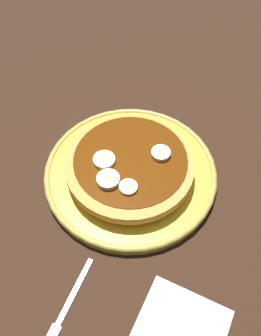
{
  "coord_description": "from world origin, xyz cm",
  "views": [
    {
      "loc": [
        8.62,
        -33.46,
        50.18
      ],
      "look_at": [
        0.0,
        0.0,
        2.26
      ],
      "focal_mm": 40.02,
      "sensor_mm": 36.0,
      "label": 1
    }
  ],
  "objects": [
    {
      "name": "ground_plane",
      "position": [
        0.0,
        0.0,
        -1.5
      ],
      "size": [
        140.0,
        140.0,
        3.0
      ],
      "primitive_type": "cube",
      "color": "black"
    },
    {
      "name": "banana_slice_2",
      "position": [
        4.31,
        1.92,
        4.97
      ],
      "size": [
        2.99,
        2.99,
        0.97
      ],
      "color": "#F7EBC1",
      "rests_on": "pancake_stack"
    },
    {
      "name": "banana_slice_3",
      "position": [
        1.01,
        -5.22,
        4.84
      ],
      "size": [
        2.72,
        2.72,
        0.73
      ],
      "color": "#F2EFB3",
      "rests_on": "pancake_stack"
    },
    {
      "name": "banana_slice_1",
      "position": [
        -2.13,
        -4.78,
        5.02
      ],
      "size": [
        3.42,
        3.42,
        1.08
      ],
      "color": "#ECE9C2",
      "rests_on": "pancake_stack"
    },
    {
      "name": "napkin",
      "position": [
        11.9,
        -21.64,
        0.15
      ],
      "size": [
        12.93,
        12.93,
        0.3
      ],
      "primitive_type": "cube",
      "rotation": [
        0.0,
        0.0,
        -0.2
      ],
      "color": "white",
      "rests_on": "ground_plane"
    },
    {
      "name": "pancake_stack",
      "position": [
        0.05,
        -0.42,
        3.12
      ],
      "size": [
        19.91,
        19.91,
        3.2
      ],
      "color": "#B37D36",
      "rests_on": "plate"
    },
    {
      "name": "fork",
      "position": [
        -2.9,
        -22.48,
        0.25
      ],
      "size": [
        2.9,
        13.0,
        0.5
      ],
      "color": "silver",
      "rests_on": "ground_plane"
    },
    {
      "name": "banana_slice_0",
      "position": [
        -3.76,
        -1.43,
        4.93
      ],
      "size": [
        3.38,
        3.38,
        0.89
      ],
      "color": "#FCEEB5",
      "rests_on": "pancake_stack"
    },
    {
      "name": "plate",
      "position": [
        0.0,
        0.0,
        0.95
      ],
      "size": [
        27.64,
        27.64,
        1.78
      ],
      "color": "yellow",
      "rests_on": "ground_plane"
    }
  ]
}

